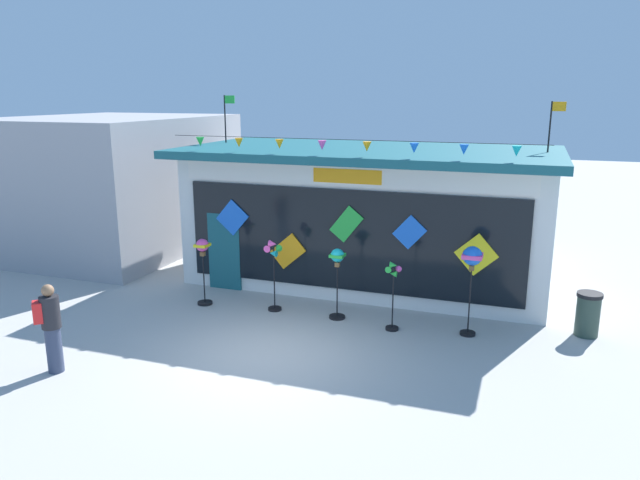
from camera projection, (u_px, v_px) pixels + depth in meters
ground_plane at (267, 354)px, 11.74m from camera, size 80.00×80.00×0.00m
kite_shop_building at (370, 213)px, 16.17m from camera, size 9.60×5.06×4.94m
wind_spinner_far_left at (203, 257)px, 14.26m from camera, size 0.36×0.36×1.63m
wind_spinner_left at (273, 264)px, 13.84m from camera, size 0.39×0.32×1.71m
wind_spinner_center_left at (337, 268)px, 13.35m from camera, size 0.36×0.36×1.64m
wind_spinner_center_right at (393, 288)px, 12.72m from camera, size 0.33×0.28×1.54m
wind_spinner_right at (472, 263)px, 12.32m from camera, size 0.41×0.41×1.94m
person_near_camera at (51, 326)px, 10.81m from camera, size 0.46×0.46×1.68m
trash_bin at (588, 314)px, 12.55m from camera, size 0.52×0.52×0.94m
neighbour_building at (113, 183)px, 19.61m from camera, size 5.80×7.12×4.26m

